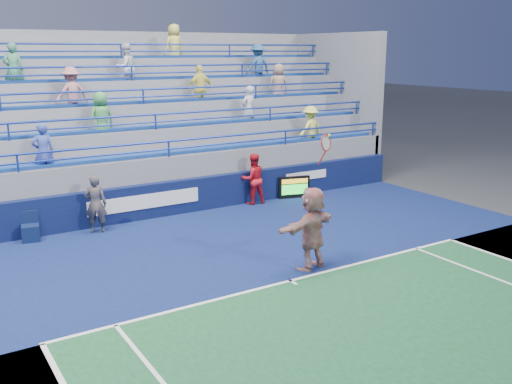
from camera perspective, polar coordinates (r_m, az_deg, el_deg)
ground at (r=13.20m, az=3.46°, el=-8.93°), size 120.00×120.00×0.00m
sponsor_wall at (r=18.42m, az=-8.28°, el=-0.57°), size 18.00×0.32×1.10m
bleacher_stand at (r=21.65m, az=-12.46°, el=4.12°), size 18.00×5.60×6.13m
serve_speed_board at (r=20.33m, az=3.84°, el=0.48°), size 1.14×0.41×0.79m
judge_chair at (r=16.95m, az=-21.62°, el=-3.73°), size 0.55×0.55×0.82m
tennis_player at (r=13.66m, az=5.62°, el=-3.61°), size 1.97×1.06×3.25m
line_judge at (r=16.96m, az=-15.74°, el=-1.17°), size 0.73×0.62×1.71m
ball_girl at (r=19.41m, az=-0.29°, el=1.31°), size 0.94×0.79×1.75m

